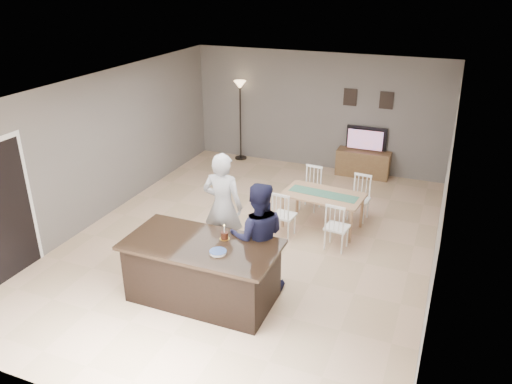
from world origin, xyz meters
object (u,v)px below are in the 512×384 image
at_px(kitchen_island, 203,271).
at_px(television, 366,139).
at_px(man, 258,237).
at_px(dining_table, 323,200).
at_px(plate_stack, 218,252).
at_px(tv_console, 363,164).
at_px(woman, 223,207).
at_px(birthday_cake, 225,235).
at_px(floor_lamp, 240,99).

height_order(kitchen_island, television, television).
distance_m(man, dining_table, 2.27).
height_order(man, plate_stack, man).
height_order(tv_console, woman, woman).
distance_m(tv_console, television, 0.57).
relative_size(birthday_cake, dining_table, 0.13).
distance_m(television, plate_stack, 5.86).
height_order(woman, floor_lamp, floor_lamp).
bearing_deg(tv_console, birthday_cake, -100.16).
distance_m(television, floor_lamp, 3.14).
relative_size(television, man, 0.54).
bearing_deg(man, woman, -56.96).
xyz_separation_m(woman, man, (0.85, -0.61, -0.06)).
relative_size(woman, floor_lamp, 0.92).
bearing_deg(floor_lamp, tv_console, -0.37).
bearing_deg(floor_lamp, dining_table, -44.56).
xyz_separation_m(kitchen_island, man, (0.62, 0.55, 0.38)).
distance_m(birthday_cake, plate_stack, 0.40).
height_order(kitchen_island, birthday_cake, birthday_cake).
relative_size(kitchen_island, plate_stack, 9.29).
bearing_deg(plate_stack, birthday_cake, 102.76).
relative_size(birthday_cake, plate_stack, 0.97).
bearing_deg(plate_stack, dining_table, 77.11).
relative_size(birthday_cake, floor_lamp, 0.11).
bearing_deg(woman, birthday_cake, 113.27).
bearing_deg(television, man, 83.53).
xyz_separation_m(kitchen_island, television, (1.20, 5.64, 0.41)).
height_order(kitchen_island, dining_table, kitchen_island).
height_order(television, dining_table, television).
xyz_separation_m(kitchen_island, dining_table, (1.00, 2.77, 0.10)).
distance_m(man, plate_stack, 0.76).
relative_size(kitchen_island, floor_lamp, 1.10).
xyz_separation_m(tv_console, plate_stack, (-0.87, -5.72, 0.62)).
distance_m(woman, birthday_cake, 1.04).
height_order(woman, dining_table, woman).
relative_size(woman, birthday_cake, 8.07).
distance_m(kitchen_island, television, 5.78).
xyz_separation_m(woman, dining_table, (1.23, 1.60, -0.35)).
bearing_deg(tv_console, floor_lamp, 179.63).
distance_m(tv_console, floor_lamp, 3.30).
relative_size(tv_console, woman, 0.67).
bearing_deg(man, floor_lamp, -84.77).
distance_m(woman, man, 1.05).
distance_m(kitchen_island, woman, 1.27).
relative_size(woman, plate_stack, 7.80).
bearing_deg(kitchen_island, plate_stack, -24.71).
bearing_deg(woman, tv_console, -111.50).
xyz_separation_m(kitchen_island, woman, (-0.22, 1.16, 0.45)).
relative_size(kitchen_island, birthday_cake, 9.62).
relative_size(man, floor_lamp, 0.86).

